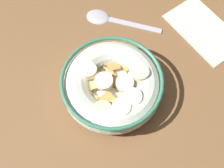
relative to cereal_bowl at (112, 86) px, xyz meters
The scene contains 4 objects.
ground_plane 3.52cm from the cereal_bowl, behind, with size 114.09×114.09×2.00cm, color brown.
cereal_bowl is the anchor object (origin of this frame).
spoon 14.67cm from the cereal_bowl, 151.93° to the left, with size 11.81×10.96×0.80cm.
folded_napkin 20.45cm from the cereal_bowl, 94.57° to the left, with size 13.33×8.00×0.30cm, color beige.
Camera 1 is at (16.73, -10.46, 45.41)cm, focal length 49.11 mm.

